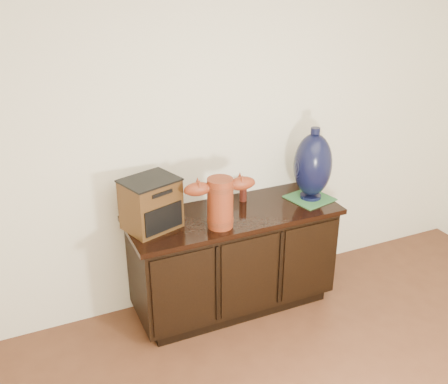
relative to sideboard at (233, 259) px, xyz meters
name	(u,v)px	position (x,y,z in m)	size (l,w,h in m)	color
sideboard	(233,259)	(0.00, 0.00, 0.00)	(1.46, 0.56, 0.75)	black
terracotta_vessel	(220,200)	(-0.16, -0.14, 0.55)	(0.47, 0.19, 0.33)	maroon
tv_radio	(151,204)	(-0.56, 0.03, 0.53)	(0.40, 0.36, 0.33)	#422810
green_mat	(310,198)	(0.59, -0.02, 0.37)	(0.28, 0.28, 0.01)	#316E39
lamp_base	(313,165)	(0.60, -0.02, 0.62)	(0.32, 0.32, 0.52)	black
spray_can	(243,191)	(0.14, 0.15, 0.44)	(0.05, 0.05, 0.15)	#5C1A0F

